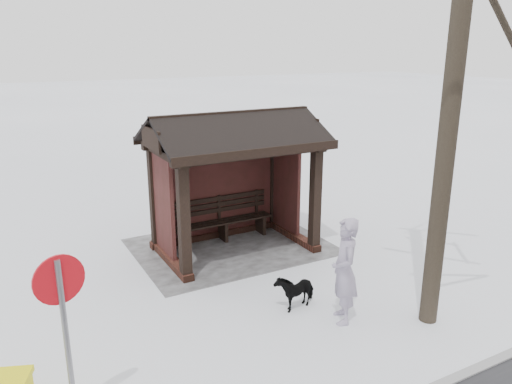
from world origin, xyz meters
TOP-DOWN VIEW (x-y plane):
  - ground at (0.00, 0.00)m, footprint 120.00×120.00m
  - trampled_patch at (0.00, -0.20)m, footprint 4.20×3.20m
  - bus_shelter at (0.00, -0.16)m, footprint 3.60×2.40m
  - pedestrian at (-0.24, 3.52)m, footprint 0.66×0.77m
  - dog at (0.20, 2.76)m, footprint 0.80×0.49m
  - road_sign at (4.06, 3.99)m, footprint 0.56×0.17m

SIDE VIEW (x-z plane):
  - ground at x=0.00m, z-range 0.00..0.00m
  - trampled_patch at x=0.00m, z-range 0.00..0.02m
  - dog at x=0.20m, z-range 0.00..0.63m
  - pedestrian at x=-0.24m, z-range 0.00..1.79m
  - road_sign at x=4.06m, z-range 0.50..2.75m
  - bus_shelter at x=0.00m, z-range 0.62..3.71m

